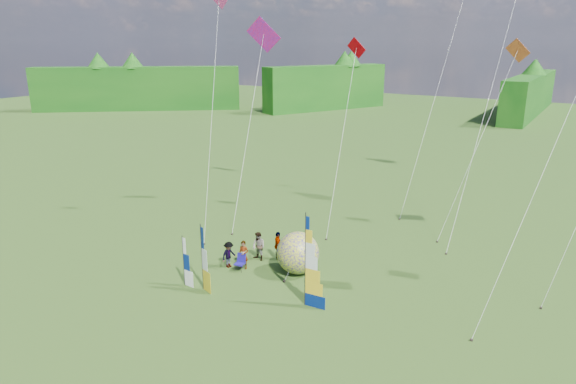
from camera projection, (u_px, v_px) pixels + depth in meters
The scene contains 18 objects.
ground at pixel (262, 322), 25.17m from camera, with size 220.00×220.00×0.00m, color #4D6725.
treeline_ring at pixel (261, 246), 24.04m from camera, with size 210.00×210.00×8.00m, color #265D15, non-canonical shape.
feather_banner_main at pixel (305, 262), 26.11m from camera, with size 1.33×0.10×4.91m, color navy, non-canonical shape.
side_banner_left at pixel (202, 258), 27.98m from camera, with size 1.03×0.10×3.70m, color gold, non-canonical shape.
side_banner_far at pixel (184, 261), 28.59m from camera, with size 0.86×0.10×2.88m, color white, non-canonical shape.
bol_inflatable at pixel (298, 253), 30.18m from camera, with size 2.52×2.52×2.52m, color navy.
spectator_a at pixel (244, 255), 30.86m from camera, with size 0.64×0.42×1.76m, color #66594C.
spectator_b at pixel (259, 246), 32.03m from camera, with size 0.89×0.44×1.83m, color #66594C.
spectator_c at pixel (229, 255), 31.04m from camera, with size 1.05×0.39×1.63m, color #66594C.
spectator_d at pixel (278, 246), 32.13m from camera, with size 1.07×0.44×1.83m, color #66594C.
camp_chair at pixel (240, 263), 30.63m from camera, with size 0.60×0.60×1.04m, color navy, non-canonical shape.
kite_whale at pixel (490, 87), 35.56m from camera, with size 3.78×16.70×20.31m, color black, non-canonical shape.
kite_rainbow_delta at pixel (248, 114), 38.04m from camera, with size 7.14×12.55×16.02m, color #FB0219, non-canonical shape.
kite_parafoil at pixel (549, 145), 23.17m from camera, with size 7.45×11.25×17.50m, color red, non-canonical shape.
small_kite_red at pixel (342, 130), 37.11m from camera, with size 4.49×10.43×14.08m, color #CC000A, non-canonical shape.
small_kite_orange at pixel (478, 137), 34.84m from camera, with size 5.50×8.77×13.99m, color #D75427, non-canonical shape.
small_kite_pink at pixel (211, 110), 35.40m from camera, with size 5.16×8.33×17.27m, color #D53581, non-canonical shape.
small_kite_green at pixel (438, 83), 40.56m from camera, with size 3.34×12.49×19.98m, color #1D9C0C, non-canonical shape.
Camera 1 is at (12.89, -18.26, 13.28)m, focal length 32.00 mm.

